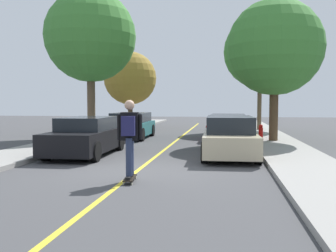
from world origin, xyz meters
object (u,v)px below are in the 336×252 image
parked_car_left_nearest (87,136)px  fire_hydrant (261,132)px  parked_car_right_nearest (229,137)px  street_tree_left_near (130,78)px  parked_car_right_near (228,127)px  parked_car_left_near (131,125)px  skateboard (130,178)px  street_tree_right_near (260,52)px  skateboarder (129,134)px  street_tree_left_nearest (90,37)px  street_tree_right_nearest (275,48)px

parked_car_left_nearest → fire_hydrant: parked_car_left_nearest is taller
parked_car_right_nearest → street_tree_left_near: (-6.98, 13.60, 2.95)m
parked_car_right_nearest → parked_car_right_near: parked_car_right_nearest is taller
parked_car_left_near → skateboard: bearing=-75.8°
parked_car_right_nearest → street_tree_right_near: street_tree_right_near is taller
parked_car_right_nearest → street_tree_right_near: size_ratio=0.65×
parked_car_right_nearest → skateboarder: skateboarder is taller
skateboarder → parked_car_left_nearest: bearing=122.1°
street_tree_right_near → fire_hydrant: 8.06m
fire_hydrant → skateboard: (-3.83, -9.35, -0.40)m
parked_car_left_nearest → skateboarder: 4.99m
street_tree_left_nearest → skateboard: bearing=-65.3°
street_tree_right_near → parked_car_left_nearest: bearing=-120.6°
street_tree_left_nearest → fire_hydrant: bearing=-5.1°
parked_car_right_nearest → skateboard: bearing=-117.0°
parked_car_right_near → street_tree_right_nearest: 4.51m
parked_car_right_near → skateboard: parked_car_right_near is taller
parked_car_right_near → skateboarder: bearing=-102.3°
parked_car_right_nearest → fire_hydrant: 5.02m
street_tree_left_near → skateboard: 19.08m
street_tree_right_near → skateboard: 17.28m
street_tree_left_near → skateboard: bearing=-75.6°
skateboard → skateboarder: (0.00, -0.03, 1.04)m
parked_car_left_near → parked_car_right_nearest: size_ratio=0.90×
parked_car_left_nearest → parked_car_left_near: bearing=90.0°
fire_hydrant → skateboarder: (-3.82, -9.39, 0.64)m
street_tree_right_nearest → skateboarder: 10.47m
skateboard → street_tree_left_nearest: bearing=114.7°
parked_car_left_nearest → street_tree_left_near: size_ratio=0.80×
parked_car_left_near → street_tree_left_near: (-2.01, 7.70, 2.95)m
street_tree_left_nearest → street_tree_right_near: (8.99, 5.86, -0.15)m
street_tree_right_nearest → skateboard: size_ratio=7.33×
street_tree_left_nearest → parked_car_left_nearest: bearing=-71.3°
parked_car_left_nearest → street_tree_left_near: street_tree_left_near is taller
parked_car_right_nearest → street_tree_left_nearest: 10.00m
street_tree_right_nearest → fire_hydrant: street_tree_right_nearest is taller
street_tree_left_near → street_tree_right_near: 9.37m
parked_car_right_near → street_tree_right_nearest: bearing=-40.2°
parked_car_left_nearest → fire_hydrant: 8.28m
street_tree_left_nearest → skateboard: (4.65, -10.11, -5.12)m
fire_hydrant → street_tree_left_near: bearing=133.9°
parked_car_right_near → skateboarder: skateboarder is taller
street_tree_right_near → skateboard: size_ratio=8.39×
parked_car_left_near → fire_hydrant: bearing=-9.7°
street_tree_left_near → street_tree_left_nearest: bearing=-90.0°
street_tree_right_near → parked_car_left_near: bearing=-141.7°
street_tree_left_nearest → street_tree_right_near: street_tree_left_nearest is taller
street_tree_right_near → parked_car_right_nearest: bearing=-100.0°
street_tree_right_near → skateboard: bearing=-105.2°
street_tree_right_nearest → street_tree_right_near: street_tree_right_near is taller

